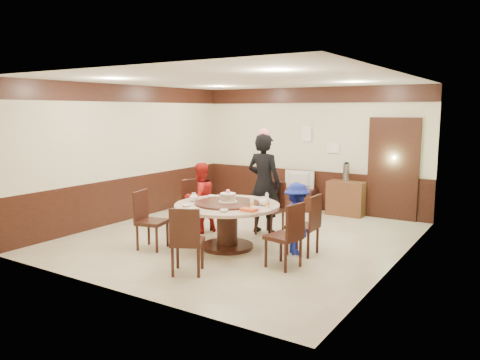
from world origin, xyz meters
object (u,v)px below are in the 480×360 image
Objects in this scene: person_blue at (297,219)px; tv_stand at (298,199)px; banquet_table at (227,217)px; person_standing at (264,184)px; person_red at (200,198)px; television at (298,179)px; shrimp_platter at (249,211)px; birthday_cake at (228,197)px; side_cabinet at (346,198)px; thermos at (346,173)px.

person_blue reaches higher than tv_stand.
person_standing is (0.03, 1.18, 0.40)m from banquet_table.
banquet_table reaches higher than tv_stand.
television is at bearing -174.07° from person_red.
shrimp_platter is at bearing 103.85° from person_blue.
side_cabinet is at bearing 76.47° from birthday_cake.
person_red is 1.90m from shrimp_platter.
banquet_table is at bearing 64.33° from person_blue.
person_blue is 3.42m from television.
banquet_table is at bearing -103.21° from side_cabinet.
birthday_cake is (-0.01, 0.04, 0.32)m from banquet_table.
tv_stand is (0.66, 2.85, -0.41)m from person_red.
person_red is 2.93m from television.
thermos is (0.80, 3.46, 0.41)m from banquet_table.
banquet_table is at bearing 92.22° from television.
person_blue is 3.16m from thermos.
thermos is (-0.32, 3.12, 0.36)m from person_blue.
person_red is at bearing 151.80° from birthday_cake.
tv_stand is at bearing -178.48° from thermos.
thermos is at bearing 76.72° from birthday_cake.
person_blue is 0.87m from shrimp_platter.
person_blue is at bearing -84.11° from thermos.
person_red is (-1.02, -0.61, -0.28)m from person_standing.
banquet_table is 1.16m from person_red.
person_standing is 1.67m from shrimp_platter.
person_red is 1.13m from birthday_cake.
tv_stand is 0.45m from television.
person_red is 3.41m from side_cabinet.
person_blue is 1.63× the size of television.
television is 0.89× the size of side_cabinet.
person_blue is at bearing 144.36° from person_standing.
banquet_table is 0.78m from shrimp_platter.
television is at bearing 0.00° from tv_stand.
person_red is 1.55× the size of tv_stand.
person_standing is 4.92× the size of thermos.
television is at bearing -17.17° from person_blue.
birthday_cake reaches higher than side_cabinet.
tv_stand is at bearing -178.50° from side_cabinet.
person_blue is at bearing 111.79° from television.
shrimp_platter is at bearing 114.05° from person_standing.
side_cabinet is (-0.31, 3.12, -0.20)m from person_blue.
banquet_table is at bearing 150.49° from shrimp_platter.
person_blue is at bearing 16.62° from banquet_table.
tv_stand is at bearing 180.00° from television.
television is 1.19m from side_cabinet.
person_red reaches higher than shrimp_platter.
shrimp_platter is 0.35× the size of tv_stand.
person_red is at bearing 41.26° from person_blue.
person_standing reaches higher than person_red.
thermos is (1.13, 0.03, 0.69)m from tv_stand.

